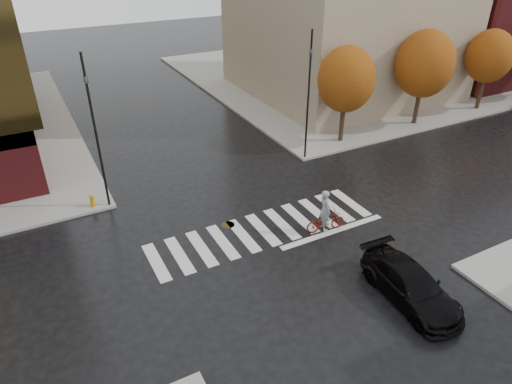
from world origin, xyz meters
The scene contains 12 objects.
ground centered at (0.00, 0.00, 0.00)m, with size 120.00×120.00×0.00m, color black.
sidewalk_ne centered at (21.00, 21.00, 0.07)m, with size 30.00×30.00×0.15m, color gray.
crosswalk centered at (0.00, 0.50, 0.01)m, with size 12.00×3.00×0.01m, color silver.
tree_ne_a centered at (10.00, 7.40, 4.46)m, with size 3.80×3.80×6.50m.
tree_ne_b centered at (17.00, 7.40, 4.62)m, with size 4.20×4.20×6.89m.
tree_ne_c centered at (24.00, 7.40, 4.37)m, with size 3.60×3.60×6.31m.
sedan centered at (2.89, -6.57, 0.70)m, with size 1.97×4.85×1.41m, color black.
cyclist centered at (2.68, -1.00, 0.79)m, with size 2.11×1.01×2.31m.
traffic_light_nw centered at (-6.30, 6.30, 4.87)m, with size 0.24×0.22×8.11m.
traffic_light_ne centered at (6.30, 6.30, 4.79)m, with size 0.21×0.24×8.00m.
fire_hydrant centered at (-7.10, 6.50, 0.55)m, with size 0.26×0.26×0.72m.
manhole centered at (-1.37, 1.70, 0.01)m, with size 0.69×0.69×0.01m, color #443B18.
Camera 1 is at (-9.12, -15.95, 13.14)m, focal length 32.00 mm.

